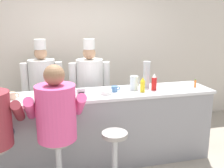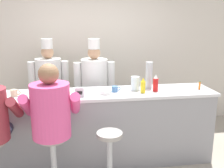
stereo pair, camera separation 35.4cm
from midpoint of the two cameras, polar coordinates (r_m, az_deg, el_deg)
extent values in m
cube|color=beige|center=(4.94, -8.12, 6.12)|extent=(10.00, 0.06, 2.70)
cube|color=gray|center=(3.76, -5.04, -9.83)|extent=(3.10, 0.62, 1.00)
cube|color=silver|center=(3.58, -5.22, -2.23)|extent=(3.16, 0.65, 0.04)
cylinder|color=red|center=(3.70, 6.46, 0.02)|extent=(0.07, 0.07, 0.18)
cone|color=white|center=(3.67, 6.51, 1.84)|extent=(0.06, 0.06, 0.06)
cylinder|color=yellow|center=(3.59, 3.88, -0.56)|extent=(0.07, 0.07, 0.16)
cone|color=yellow|center=(3.56, 3.91, 1.07)|extent=(0.05, 0.05, 0.05)
cylinder|color=orange|center=(3.97, 15.26, 0.07)|extent=(0.03, 0.03, 0.11)
cylinder|color=#287F2D|center=(3.96, 15.31, 0.92)|extent=(0.02, 0.02, 0.01)
cylinder|color=silver|center=(3.69, 2.10, 0.21)|extent=(0.12, 0.12, 0.20)
cube|color=silver|center=(3.71, 3.13, 0.42)|extent=(0.01, 0.01, 0.12)
cylinder|color=white|center=(3.49, -12.60, -2.46)|extent=(0.23, 0.23, 0.02)
ellipsoid|color=#E0BC60|center=(3.48, -12.62, -2.11)|extent=(0.10, 0.08, 0.03)
cylinder|color=white|center=(3.49, -4.22, -1.83)|extent=(0.16, 0.16, 0.05)
cylinder|color=beige|center=(3.56, -23.65, -2.41)|extent=(0.09, 0.09, 0.09)
torus|color=beige|center=(3.55, -22.75, -2.29)|extent=(0.07, 0.02, 0.07)
cylinder|color=#4C7AB2|center=(3.61, -2.31, -1.11)|extent=(0.08, 0.08, 0.08)
torus|color=#4C7AB2|center=(3.62, -1.45, -0.99)|extent=(0.06, 0.02, 0.06)
cylinder|color=#B7BABF|center=(3.82, 4.92, 1.99)|extent=(0.10, 0.10, 0.37)
cylinder|color=silver|center=(3.79, 4.98, 4.83)|extent=(0.10, 0.10, 0.01)
cube|color=silver|center=(3.37, -9.81, -2.00)|extent=(0.11, 0.06, 0.12)
cube|color=black|center=(3.33, -9.76, -2.16)|extent=(0.07, 0.01, 0.04)
cylinder|color=#33384C|center=(3.32, -24.90, -10.16)|extent=(0.15, 0.41, 0.15)
cylinder|color=maroon|center=(3.10, -22.91, -5.55)|extent=(0.11, 0.44, 0.36)
cylinder|color=#B2B5BA|center=(3.24, -14.68, -17.23)|extent=(0.07, 0.07, 0.67)
cylinder|color=gray|center=(3.09, -15.06, -11.95)|extent=(0.31, 0.31, 0.05)
cylinder|color=#33384C|center=(3.27, -17.02, -9.76)|extent=(0.16, 0.43, 0.16)
cylinder|color=#33384C|center=(3.27, -13.17, -9.55)|extent=(0.16, 0.43, 0.16)
cylinder|color=#E54C8C|center=(2.96, -15.46, -6.13)|extent=(0.43, 0.43, 0.62)
cylinder|color=#E54C8C|center=(3.09, -20.58, -5.09)|extent=(0.11, 0.47, 0.38)
cylinder|color=#E54C8C|center=(3.07, -10.36, -4.50)|extent=(0.11, 0.47, 0.38)
sphere|color=#8C6647|center=(2.85, -16.01, 1.85)|extent=(0.22, 0.22, 0.22)
cylinder|color=#B2B5BA|center=(3.29, -2.63, -16.24)|extent=(0.07, 0.07, 0.67)
cylinder|color=gray|center=(3.14, -2.69, -11.01)|extent=(0.31, 0.31, 0.05)
cube|color=#232328|center=(4.66, -16.58, -6.95)|extent=(0.33, 0.18, 0.79)
cube|color=white|center=(4.56, -16.74, -5.32)|extent=(0.30, 0.02, 0.47)
cylinder|color=white|center=(4.47, -17.19, 1.34)|extent=(0.43, 0.43, 0.59)
sphere|color=tan|center=(4.41, -17.56, 6.38)|extent=(0.20, 0.20, 0.20)
cylinder|color=white|center=(4.39, -17.69, 8.22)|extent=(0.18, 0.18, 0.16)
cylinder|color=white|center=(4.50, -20.66, 1.09)|extent=(0.12, 0.12, 0.50)
cylinder|color=white|center=(4.47, -13.69, 1.52)|extent=(0.12, 0.12, 0.50)
cube|color=#232328|center=(4.47, -6.97, -7.32)|extent=(0.33, 0.18, 0.79)
cube|color=white|center=(4.37, -6.94, -5.62)|extent=(0.30, 0.02, 0.47)
cylinder|color=white|center=(4.27, -7.24, 1.36)|extent=(0.43, 0.43, 0.59)
sphere|color=tan|center=(4.21, -7.41, 6.67)|extent=(0.20, 0.20, 0.20)
cylinder|color=white|center=(4.19, -7.47, 8.61)|extent=(0.18, 0.18, 0.16)
cylinder|color=white|center=(4.25, -10.91, 1.11)|extent=(0.12, 0.12, 0.50)
cylinder|color=white|center=(4.32, -3.63, 1.53)|extent=(0.12, 0.12, 0.50)
camera|label=1|loc=(0.18, -92.86, -0.71)|focal=42.00mm
camera|label=2|loc=(0.18, 87.14, 0.71)|focal=42.00mm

